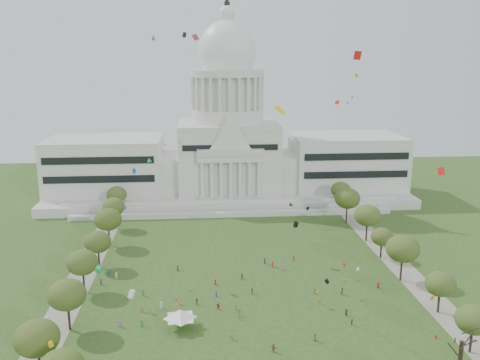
% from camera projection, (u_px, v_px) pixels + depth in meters
% --- Properties ---
extents(ground, '(400.00, 400.00, 0.00)m').
position_uv_depth(ground, '(255.00, 316.00, 125.81)').
color(ground, '#2F4C1D').
rests_on(ground, ground).
extents(capitol, '(160.00, 64.50, 91.30)m').
position_uv_depth(capitol, '(228.00, 149.00, 230.74)').
color(capitol, beige).
rests_on(capitol, ground).
extents(path_left, '(8.00, 160.00, 0.04)m').
position_uv_depth(path_left, '(84.00, 273.00, 151.13)').
color(path_left, gray).
rests_on(path_left, ground).
extents(path_right, '(8.00, 160.00, 0.04)m').
position_uv_depth(path_right, '(397.00, 263.00, 158.65)').
color(path_right, gray).
rests_on(path_right, ground).
extents(row_tree_l_0, '(8.85, 8.85, 12.59)m').
position_uv_depth(row_tree_l_0, '(37.00, 338.00, 99.17)').
color(row_tree_l_0, black).
rests_on(row_tree_l_0, ground).
extents(row_tree_r_0, '(7.67, 7.67, 10.91)m').
position_uv_depth(row_tree_r_0, '(473.00, 320.00, 108.54)').
color(row_tree_r_0, black).
rests_on(row_tree_r_0, ground).
extents(row_tree_l_1, '(8.86, 8.86, 12.59)m').
position_uv_depth(row_tree_l_1, '(67.00, 295.00, 117.41)').
color(row_tree_l_1, black).
rests_on(row_tree_l_1, ground).
extents(row_tree_r_1, '(7.58, 7.58, 10.78)m').
position_uv_depth(row_tree_r_1, '(440.00, 284.00, 125.95)').
color(row_tree_r_1, black).
rests_on(row_tree_r_1, ground).
extents(row_tree_l_2, '(8.42, 8.42, 11.97)m').
position_uv_depth(row_tree_l_2, '(82.00, 263.00, 137.08)').
color(row_tree_l_2, black).
rests_on(row_tree_l_2, ground).
extents(row_tree_r_2, '(9.55, 9.55, 13.58)m').
position_uv_depth(row_tree_r_2, '(403.00, 249.00, 143.93)').
color(row_tree_r_2, black).
rests_on(row_tree_r_2, ground).
extents(row_tree_l_3, '(8.12, 8.12, 11.55)m').
position_uv_depth(row_tree_l_3, '(98.00, 242.00, 153.33)').
color(row_tree_l_3, black).
rests_on(row_tree_l_3, ground).
extents(row_tree_r_3, '(7.01, 7.01, 9.98)m').
position_uv_depth(row_tree_r_3, '(382.00, 237.00, 161.07)').
color(row_tree_r_3, black).
rests_on(row_tree_r_3, ground).
extents(row_tree_l_4, '(9.29, 9.29, 13.21)m').
position_uv_depth(row_tree_l_4, '(108.00, 219.00, 170.99)').
color(row_tree_l_4, black).
rests_on(row_tree_l_4, ground).
extents(row_tree_r_4, '(9.19, 9.19, 13.06)m').
position_uv_depth(row_tree_r_4, '(368.00, 215.00, 175.67)').
color(row_tree_r_4, black).
rests_on(row_tree_r_4, ground).
extents(row_tree_l_5, '(8.33, 8.33, 11.85)m').
position_uv_depth(row_tree_l_5, '(114.00, 207.00, 189.15)').
color(row_tree_l_5, black).
rests_on(row_tree_l_5, ground).
extents(row_tree_r_5, '(9.82, 9.82, 13.96)m').
position_uv_depth(row_tree_r_5, '(347.00, 198.00, 194.95)').
color(row_tree_r_5, black).
rests_on(row_tree_r_5, ground).
extents(row_tree_l_6, '(8.19, 8.19, 11.64)m').
position_uv_depth(row_tree_l_6, '(117.00, 195.00, 206.63)').
color(row_tree_l_6, black).
rests_on(row_tree_l_6, ground).
extents(row_tree_r_6, '(8.42, 8.42, 11.97)m').
position_uv_depth(row_tree_r_6, '(341.00, 190.00, 212.87)').
color(row_tree_r_6, black).
rests_on(row_tree_r_6, ground).
extents(big_bare_tree, '(6.00, 5.00, 12.80)m').
position_uv_depth(big_bare_tree, '(463.00, 338.00, 99.63)').
color(big_bare_tree, black).
rests_on(big_bare_tree, ground).
extents(event_tent, '(8.88, 8.88, 4.63)m').
position_uv_depth(event_tent, '(180.00, 314.00, 119.57)').
color(event_tent, '#4C4C4C').
rests_on(event_tent, ground).
extents(person_0, '(0.96, 0.99, 1.72)m').
position_uv_depth(person_0, '(378.00, 285.00, 141.03)').
color(person_0, '#B21E1E').
rests_on(person_0, ground).
extents(person_2, '(1.12, 1.04, 1.97)m').
position_uv_depth(person_2, '(342.00, 291.00, 137.00)').
color(person_2, '#4C4C51').
rests_on(person_2, ground).
extents(person_3, '(1.00, 1.12, 1.56)m').
position_uv_depth(person_3, '(320.00, 301.00, 131.90)').
color(person_3, olive).
rests_on(person_3, ground).
extents(person_4, '(0.76, 1.21, 1.95)m').
position_uv_depth(person_4, '(252.00, 291.00, 137.43)').
color(person_4, '#33723F').
rests_on(person_4, ground).
extents(person_5, '(1.50, 1.54, 1.66)m').
position_uv_depth(person_5, '(218.00, 306.00, 129.08)').
color(person_5, '#B21E1E').
rests_on(person_5, ground).
extents(person_6, '(0.71, 0.99, 1.91)m').
position_uv_depth(person_6, '(315.00, 337.00, 114.57)').
color(person_6, '#4C4C51').
rests_on(person_6, ground).
extents(person_7, '(0.73, 0.60, 1.77)m').
position_uv_depth(person_7, '(232.00, 336.00, 115.04)').
color(person_7, '#994C8C').
rests_on(person_7, ground).
extents(person_8, '(1.05, 0.86, 1.87)m').
position_uv_depth(person_8, '(197.00, 301.00, 131.50)').
color(person_8, '#33723F').
rests_on(person_8, ground).
extents(person_9, '(1.10, 1.06, 1.56)m').
position_uv_depth(person_9, '(352.00, 322.00, 121.42)').
color(person_9, '#26262B').
rests_on(person_9, ground).
extents(person_10, '(0.63, 1.00, 1.61)m').
position_uv_depth(person_10, '(315.00, 291.00, 137.45)').
color(person_10, '#B21E1E').
rests_on(person_10, ground).
extents(person_11, '(1.93, 1.59, 1.97)m').
position_uv_depth(person_11, '(274.00, 348.00, 110.17)').
color(person_11, olive).
rests_on(person_11, ground).
extents(distant_crowd, '(64.51, 37.95, 1.95)m').
position_uv_depth(distant_crowd, '(197.00, 289.00, 138.63)').
color(distant_crowd, '#994C8C').
rests_on(distant_crowd, ground).
extents(kite_swarm, '(80.45, 96.87, 65.70)m').
position_uv_depth(kite_swarm, '(260.00, 198.00, 126.17)').
color(kite_swarm, orange).
rests_on(kite_swarm, ground).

